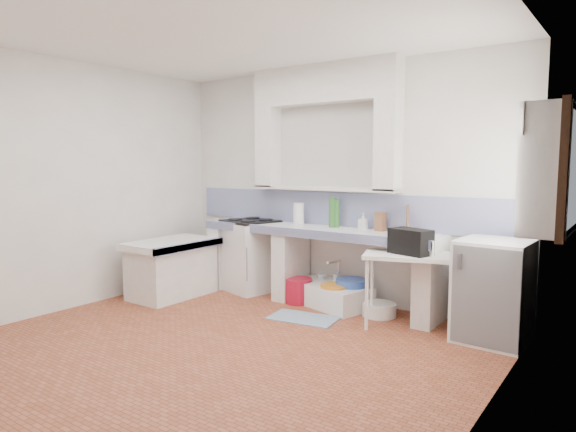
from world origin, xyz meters
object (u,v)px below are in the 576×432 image
Objects in this scene: fridge at (493,291)px; sink at (330,296)px; stove at (251,256)px; side_table at (410,291)px.

sink is at bearing 178.11° from fridge.
side_table is (2.27, -0.25, -0.07)m from stove.
stove reaches higher than side_table.
stove is 2.29m from side_table.
sink is (1.22, -0.03, -0.33)m from stove.
stove is at bearing -165.10° from sink.
stove is at bearing 155.17° from side_table.
sink is 1.88m from fridge.
fridge is at bearing -12.52° from side_table.
sink is at bearing 13.46° from stove.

